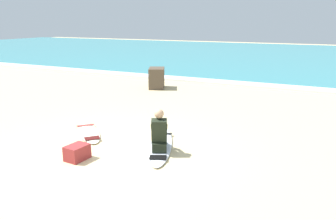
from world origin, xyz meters
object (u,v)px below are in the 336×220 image
surfboard_main (161,145)px  shoreline_rock (157,78)px  surfer_seated (159,134)px  beach_bag (77,152)px  surfboard_spare_near (88,132)px

surfboard_main → shoreline_rock: size_ratio=2.67×
surfboard_main → surfer_seated: (0.13, -0.33, 0.40)m
shoreline_rock → beach_bag: size_ratio=1.99×
surfer_seated → shoreline_rock: size_ratio=0.99×
surfboard_main → beach_bag: (-1.26, -1.46, 0.12)m
beach_bag → surfboard_main: bearing=49.1°
surfboard_spare_near → surfer_seated: bearing=-8.1°
shoreline_rock → beach_bag: 7.89m
surfboard_main → shoreline_rock: (-3.34, 6.15, 0.41)m
surfer_seated → surfboard_spare_near: size_ratio=0.55×
surfboard_main → surfer_seated: 0.53m
surfboard_main → beach_bag: 1.93m
surfboard_spare_near → shoreline_rock: (-1.20, 6.16, 0.41)m
surfboard_main → shoreline_rock: bearing=118.5°
shoreline_rock → beach_bag: bearing=-74.7°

